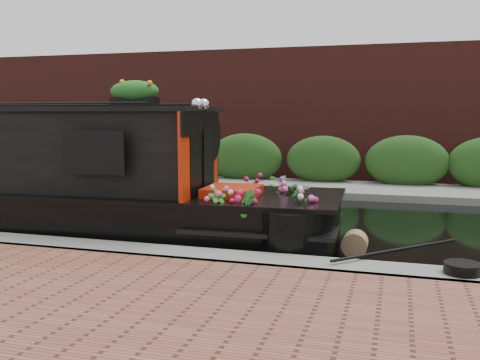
# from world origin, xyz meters

# --- Properties ---
(ground) EXTENTS (80.00, 80.00, 0.00)m
(ground) POSITION_xyz_m (0.00, 0.00, 0.00)
(ground) COLOR black
(ground) RESTS_ON ground
(near_bank_coping) EXTENTS (40.00, 0.60, 0.50)m
(near_bank_coping) POSITION_xyz_m (0.00, -3.30, 0.00)
(near_bank_coping) COLOR slate
(near_bank_coping) RESTS_ON ground
(far_bank_path) EXTENTS (40.00, 2.40, 0.34)m
(far_bank_path) POSITION_xyz_m (0.00, 4.20, 0.00)
(far_bank_path) COLOR slate
(far_bank_path) RESTS_ON ground
(far_hedge) EXTENTS (40.00, 1.10, 2.80)m
(far_hedge) POSITION_xyz_m (0.00, 5.10, 0.00)
(far_hedge) COLOR #214617
(far_hedge) RESTS_ON ground
(far_brick_wall) EXTENTS (40.00, 1.00, 8.00)m
(far_brick_wall) POSITION_xyz_m (0.00, 7.20, 0.00)
(far_brick_wall) COLOR #53201C
(far_brick_wall) RESTS_ON ground
(rope_fender) EXTENTS (0.36, 0.34, 0.36)m
(rope_fender) POSITION_xyz_m (3.74, -1.92, 0.18)
(rope_fender) COLOR #896848
(rope_fender) RESTS_ON ground
(coiled_mooring_rope) EXTENTS (0.41, 0.41, 0.12)m
(coiled_mooring_rope) POSITION_xyz_m (5.02, -3.27, 0.31)
(coiled_mooring_rope) COLOR black
(coiled_mooring_rope) RESTS_ON near_bank_coping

